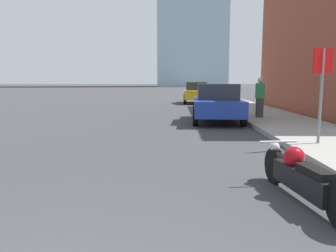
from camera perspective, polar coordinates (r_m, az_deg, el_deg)
sidewalk at (r=41.56m, az=7.37°, el=5.51°), size 3.00×240.00×0.15m
motorcycle at (r=5.00m, az=22.18°, el=-8.10°), size 0.64×2.36×0.74m
parked_car_blue at (r=13.77m, az=8.54°, el=4.06°), size 2.16×4.36×1.58m
parked_car_yellow at (r=25.36m, az=4.89°, el=5.83°), size 1.97×4.00×1.62m
stop_sign at (r=8.89m, az=25.23°, el=7.38°), size 0.57×0.26×2.33m
pedestrian at (r=14.58m, az=15.72°, el=4.91°), size 0.36×0.24×1.70m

